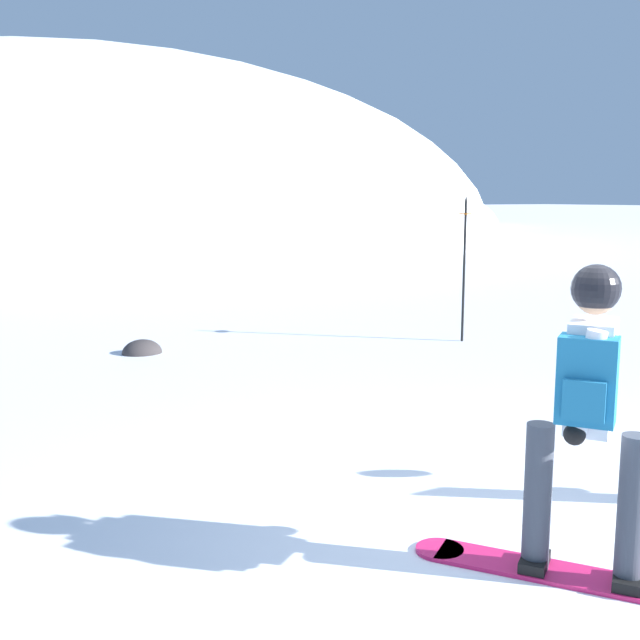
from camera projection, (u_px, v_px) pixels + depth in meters
ground_plane at (530, 544)px, 4.59m from camera, size 300.00×300.00×0.00m
ridge_peak_main at (86, 242)px, 35.37m from camera, size 38.20×34.38×16.74m
ridge_peak_far at (318, 226)px, 54.66m from camera, size 26.32×23.69×7.53m
snowboarder_main at (588, 417)px, 3.99m from camera, size 1.20×1.54×1.71m
piste_marker_near at (464, 259)px, 10.85m from camera, size 0.20×0.20×2.07m
rock_mid at (142, 353)px, 10.18m from camera, size 0.53×0.45×0.37m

